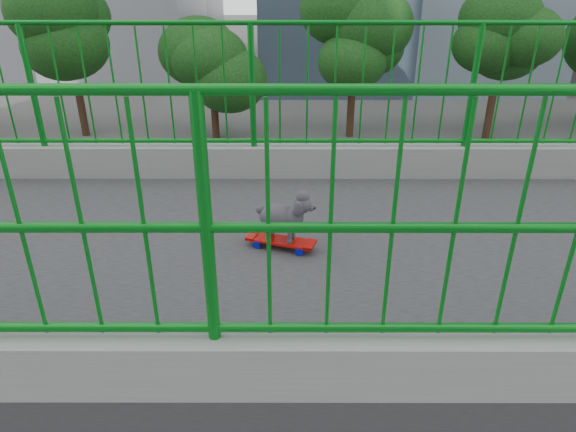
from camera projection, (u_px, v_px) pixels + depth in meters
The scene contains 11 objects.
road at pixel (280, 240), 18.39m from camera, with size 18.00×90.00×0.02m, color black.
footbridge at pixel (251, 421), 4.42m from camera, with size 3.00×24.00×7.00m.
railing at pixel (242, 218), 3.55m from camera, with size 3.00×24.00×1.42m.
street_trees at pixel (302, 55), 28.09m from camera, with size 5.30×60.40×7.26m.
skateboard at pixel (281, 241), 3.58m from camera, with size 0.30×0.52×0.07m.
poodle at pixel (284, 215), 3.48m from camera, with size 0.26×0.42×0.36m.
car_1 at pixel (270, 279), 14.63m from camera, with size 1.64×4.71×1.55m, color black.
car_2 at pixel (274, 231), 17.55m from camera, with size 2.32×5.04×1.40m, color black.
car_4 at pixel (281, 167), 23.31m from camera, with size 1.68×4.18×1.42m, color #95959A.
car_6 at pixel (26, 278), 14.64m from camera, with size 2.59×5.63×1.56m, color black.
car_7 at pixel (246, 229), 17.52m from camera, with size 2.17×5.33×1.55m, color silver.
Camera 1 is at (3.20, 0.33, 8.76)m, focal length 31.26 mm.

